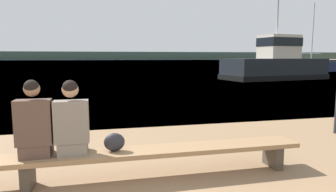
% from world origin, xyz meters
% --- Properties ---
extents(water_surface, '(240.00, 240.00, 0.00)m').
position_xyz_m(water_surface, '(0.00, 125.34, 0.00)').
color(water_surface, '#426B8E').
rests_on(water_surface, ground).
extents(far_shoreline, '(600.00, 12.00, 4.58)m').
position_xyz_m(far_shoreline, '(0.00, 183.30, 2.29)').
color(far_shoreline, '#384233').
rests_on(far_shoreline, ground).
extents(bench_main, '(7.79, 0.48, 0.43)m').
position_xyz_m(bench_main, '(-1.01, 2.26, 0.35)').
color(bench_main, '#8E6B47').
rests_on(bench_main, ground).
extents(person_left, '(0.44, 0.37, 1.02)m').
position_xyz_m(person_left, '(-0.90, 2.26, 0.86)').
color(person_left, '#4C382D').
rests_on(person_left, bench_main).
extents(person_right, '(0.44, 0.38, 1.01)m').
position_xyz_m(person_right, '(-0.43, 2.26, 0.87)').
color(person_right, '#70665B').
rests_on(person_right, bench_main).
extents(shopping_bag, '(0.29, 0.17, 0.26)m').
position_xyz_m(shopping_bag, '(0.12, 2.29, 0.55)').
color(shopping_bag, '#232328').
rests_on(shopping_bag, bench_main).
extents(tugboat_red, '(8.42, 4.49, 6.16)m').
position_xyz_m(tugboat_red, '(13.24, 18.93, 1.07)').
color(tugboat_red, black).
rests_on(tugboat_red, water_surface).
extents(moored_sailboat, '(6.27, 3.07, 7.77)m').
position_xyz_m(moored_sailboat, '(24.31, 28.48, 0.62)').
color(moored_sailboat, '#1E2847').
rests_on(moored_sailboat, water_surface).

